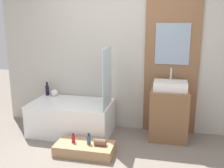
{
  "coord_description": "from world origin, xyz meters",
  "views": [
    {
      "loc": [
        0.76,
        -2.64,
        1.79
      ],
      "look_at": [
        0.03,
        0.68,
        0.97
      ],
      "focal_mm": 42.0,
      "sensor_mm": 36.0,
      "label": 1
    }
  ],
  "objects_px": {
    "bathtub": "(72,117)",
    "vase_tall_dark": "(47,90)",
    "wooden_step_bench": "(85,149)",
    "sink": "(170,86)",
    "bottle_soap_primary": "(73,138)",
    "bottle_soap_secondary": "(89,139)",
    "vase_round_light": "(54,93)"
  },
  "relations": [
    {
      "from": "vase_tall_dark",
      "to": "vase_round_light",
      "type": "xyz_separation_m",
      "value": [
        0.15,
        -0.03,
        -0.04
      ]
    },
    {
      "from": "vase_round_light",
      "to": "bathtub",
      "type": "bearing_deg",
      "value": -33.76
    },
    {
      "from": "bottle_soap_primary",
      "to": "bottle_soap_secondary",
      "type": "bearing_deg",
      "value": 0.0
    },
    {
      "from": "bathtub",
      "to": "sink",
      "type": "relative_size",
      "value": 2.62
    },
    {
      "from": "vase_tall_dark",
      "to": "wooden_step_bench",
      "type": "bearing_deg",
      "value": -43.86
    },
    {
      "from": "bottle_soap_primary",
      "to": "bottle_soap_secondary",
      "type": "height_order",
      "value": "bottle_soap_secondary"
    },
    {
      "from": "wooden_step_bench",
      "to": "vase_round_light",
      "type": "distance_m",
      "value": 1.35
    },
    {
      "from": "wooden_step_bench",
      "to": "sink",
      "type": "bearing_deg",
      "value": 34.63
    },
    {
      "from": "bathtub",
      "to": "vase_tall_dark",
      "type": "height_order",
      "value": "vase_tall_dark"
    },
    {
      "from": "sink",
      "to": "vase_round_light",
      "type": "distance_m",
      "value": 1.98
    },
    {
      "from": "bathtub",
      "to": "wooden_step_bench",
      "type": "relative_size",
      "value": 1.61
    },
    {
      "from": "bathtub",
      "to": "vase_tall_dark",
      "type": "bearing_deg",
      "value": 151.34
    },
    {
      "from": "wooden_step_bench",
      "to": "vase_round_light",
      "type": "relative_size",
      "value": 6.67
    },
    {
      "from": "wooden_step_bench",
      "to": "bathtub",
      "type": "bearing_deg",
      "value": 123.5
    },
    {
      "from": "bottle_soap_secondary",
      "to": "wooden_step_bench",
      "type": "bearing_deg",
      "value": 180.0
    },
    {
      "from": "bathtub",
      "to": "bottle_soap_primary",
      "type": "relative_size",
      "value": 9.24
    },
    {
      "from": "vase_round_light",
      "to": "wooden_step_bench",
      "type": "bearing_deg",
      "value": -47.54
    },
    {
      "from": "vase_round_light",
      "to": "bottle_soap_secondary",
      "type": "bearing_deg",
      "value": -45.57
    },
    {
      "from": "wooden_step_bench",
      "to": "bottle_soap_primary",
      "type": "bearing_deg",
      "value": 180.0
    },
    {
      "from": "vase_tall_dark",
      "to": "sink",
      "type": "bearing_deg",
      "value": -4.94
    },
    {
      "from": "bathtub",
      "to": "vase_tall_dark",
      "type": "xyz_separation_m",
      "value": [
        -0.56,
        0.31,
        0.35
      ]
    },
    {
      "from": "wooden_step_bench",
      "to": "bottle_soap_secondary",
      "type": "height_order",
      "value": "bottle_soap_secondary"
    },
    {
      "from": "vase_tall_dark",
      "to": "bottle_soap_primary",
      "type": "bearing_deg",
      "value": -48.93
    },
    {
      "from": "bathtub",
      "to": "vase_round_light",
      "type": "height_order",
      "value": "vase_round_light"
    },
    {
      "from": "sink",
      "to": "bottle_soap_secondary",
      "type": "bearing_deg",
      "value": -143.87
    },
    {
      "from": "wooden_step_bench",
      "to": "bottle_soap_secondary",
      "type": "relative_size",
      "value": 5.04
    },
    {
      "from": "vase_tall_dark",
      "to": "vase_round_light",
      "type": "relative_size",
      "value": 1.98
    },
    {
      "from": "sink",
      "to": "vase_tall_dark",
      "type": "height_order",
      "value": "sink"
    },
    {
      "from": "bathtub",
      "to": "sink",
      "type": "xyz_separation_m",
      "value": [
        1.54,
        0.13,
        0.58
      ]
    },
    {
      "from": "vase_round_light",
      "to": "bottle_soap_secondary",
      "type": "relative_size",
      "value": 0.76
    },
    {
      "from": "wooden_step_bench",
      "to": "vase_tall_dark",
      "type": "xyz_separation_m",
      "value": [
        -0.99,
        0.95,
        0.54
      ]
    },
    {
      "from": "bottle_soap_secondary",
      "to": "vase_tall_dark",
      "type": "bearing_deg",
      "value": 137.83
    }
  ]
}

